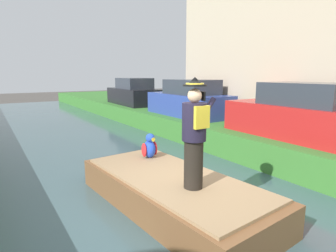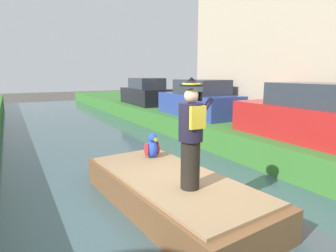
# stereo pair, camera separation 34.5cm
# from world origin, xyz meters

# --- Properties ---
(ground_plane) EXTENTS (80.00, 80.00, 0.00)m
(ground_plane) POSITION_xyz_m (0.00, 0.00, 0.00)
(ground_plane) COLOR #4C4742
(canal_water) EXTENTS (5.99, 48.00, 0.10)m
(canal_water) POSITION_xyz_m (0.00, 0.00, 0.05)
(canal_water) COLOR #3D565B
(canal_water) RESTS_ON ground
(boat) EXTENTS (2.12, 4.33, 0.61)m
(boat) POSITION_xyz_m (0.00, 0.39, 0.40)
(boat) COLOR brown
(boat) RESTS_ON canal_water
(person_pirate) EXTENTS (0.61, 0.42, 1.85)m
(person_pirate) POSITION_xyz_m (-0.00, -0.25, 1.64)
(person_pirate) COLOR black
(person_pirate) RESTS_ON boat
(parrot_plush) EXTENTS (0.36, 0.34, 0.57)m
(parrot_plush) POSITION_xyz_m (0.23, 1.66, 0.95)
(parrot_plush) COLOR blue
(parrot_plush) RESTS_ON boat
(parked_car_red) EXTENTS (1.82, 4.05, 1.50)m
(parked_car_red) POSITION_xyz_m (4.38, 0.63, 1.51)
(parked_car_red) COLOR red
(parked_car_red) RESTS_ON grass_bank_far
(parked_car_blue) EXTENTS (1.72, 4.01, 1.50)m
(parked_car_blue) POSITION_xyz_m (4.38, 5.65, 1.51)
(parked_car_blue) COLOR #2D4293
(parked_car_blue) RESTS_ON grass_bank_far
(parked_car_dark) EXTENTS (1.85, 4.06, 1.50)m
(parked_car_dark) POSITION_xyz_m (4.38, 10.93, 1.51)
(parked_car_dark) COLOR black
(parked_car_dark) RESTS_ON grass_bank_far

